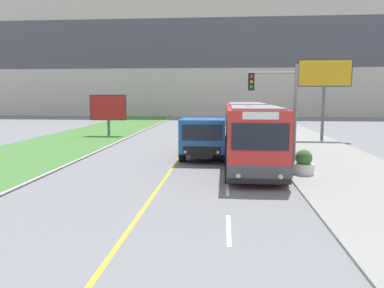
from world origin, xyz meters
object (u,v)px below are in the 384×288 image
at_px(city_bus, 249,133).
at_px(planter_round_near, 304,163).
at_px(planter_round_second, 288,150).
at_px(dump_truck, 204,138).
at_px(traffic_light_mast, 280,104).
at_px(billboard_small, 108,109).
at_px(car_distant, 216,124).
at_px(billboard_large, 325,78).

xyz_separation_m(city_bus, planter_round_near, (2.27, -3.19, -1.03)).
bearing_deg(planter_round_second, dump_truck, 179.61).
distance_m(traffic_light_mast, billboard_small, 19.71).
bearing_deg(planter_round_second, traffic_light_mast, -105.77).
bearing_deg(dump_truck, city_bus, -22.98).
bearing_deg(city_bus, planter_round_second, 24.85).
bearing_deg(car_distant, traffic_light_mast, -80.25).
bearing_deg(dump_truck, traffic_light_mast, -44.47).
bearing_deg(city_bus, billboard_large, 58.39).
bearing_deg(car_distant, planter_round_near, -77.70).
bearing_deg(planter_round_near, dump_truck, 138.39).
relative_size(billboard_small, planter_round_near, 3.24).
height_order(traffic_light_mast, billboard_small, traffic_light_mast).
xyz_separation_m(city_bus, planter_round_second, (2.25, 1.04, -1.02)).
bearing_deg(dump_truck, car_distant, 88.95).
distance_m(billboard_large, planter_round_second, 11.50).
height_order(traffic_light_mast, billboard_large, billboard_large).
relative_size(car_distant, billboard_small, 1.17).
bearing_deg(car_distant, planter_round_second, -74.75).
distance_m(city_bus, dump_truck, 2.78).
bearing_deg(planter_round_near, billboard_small, 132.09).
height_order(city_bus, billboard_large, billboard_large).
distance_m(car_distant, planter_round_near, 21.14).
relative_size(city_bus, traffic_light_mast, 2.43).
distance_m(billboard_small, planter_round_second, 18.00).
bearing_deg(car_distant, billboard_small, -151.27).
relative_size(traffic_light_mast, planter_round_second, 4.40).
xyz_separation_m(billboard_large, billboard_small, (-18.29, 1.56, -2.58)).
distance_m(dump_truck, traffic_light_mast, 5.64).
bearing_deg(traffic_light_mast, billboard_small, 130.96).
relative_size(city_bus, dump_truck, 1.90).
bearing_deg(car_distant, billboard_large, -37.40).
distance_m(city_bus, traffic_light_mast, 3.32).
height_order(dump_truck, car_distant, dump_truck).
bearing_deg(billboard_large, car_distant, 142.60).
bearing_deg(traffic_light_mast, car_distant, 99.75).
bearing_deg(billboard_small, billboard_large, -4.87).
height_order(dump_truck, billboard_large, billboard_large).
xyz_separation_m(dump_truck, billboard_small, (-9.16, 11.20, 1.24)).
xyz_separation_m(dump_truck, traffic_light_mast, (3.75, -3.68, 2.06)).
relative_size(dump_truck, billboard_large, 1.01).
height_order(car_distant, planter_round_second, car_distant).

